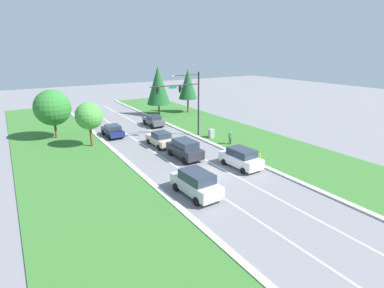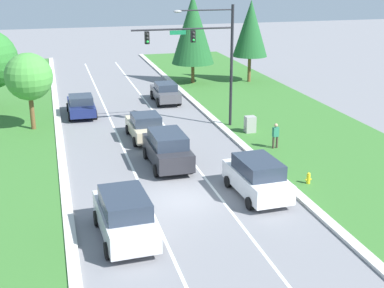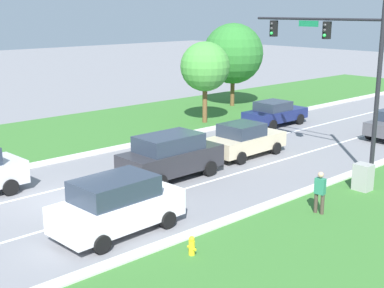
% 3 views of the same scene
% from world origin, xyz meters
% --- Properties ---
extents(ground_plane, '(160.00, 160.00, 0.00)m').
position_xyz_m(ground_plane, '(0.00, 0.00, 0.00)').
color(ground_plane, slate).
extents(curb_strip_right, '(0.50, 90.00, 0.15)m').
position_xyz_m(curb_strip_right, '(5.65, 0.00, 0.07)').
color(curb_strip_right, beige).
rests_on(curb_strip_right, ground_plane).
extents(curb_strip_left, '(0.50, 90.00, 0.15)m').
position_xyz_m(curb_strip_left, '(-5.65, 0.00, 0.07)').
color(curb_strip_left, beige).
rests_on(curb_strip_left, ground_plane).
extents(grass_verge_right, '(10.00, 90.00, 0.08)m').
position_xyz_m(grass_verge_right, '(10.90, 0.00, 0.04)').
color(grass_verge_right, '#38702D').
rests_on(grass_verge_right, ground_plane).
extents(grass_verge_left, '(10.00, 90.00, 0.08)m').
position_xyz_m(grass_verge_left, '(-10.90, 0.00, 0.04)').
color(grass_verge_left, '#38702D').
rests_on(grass_verge_left, ground_plane).
extents(lane_stripe_inner_left, '(0.14, 81.00, 0.01)m').
position_xyz_m(lane_stripe_inner_left, '(-1.80, 0.00, 0.00)').
color(lane_stripe_inner_left, white).
rests_on(lane_stripe_inner_left, ground_plane).
extents(lane_stripe_inner_right, '(0.14, 81.00, 0.01)m').
position_xyz_m(lane_stripe_inner_right, '(1.80, 0.00, 0.00)').
color(lane_stripe_inner_right, white).
rests_on(lane_stripe_inner_right, ground_plane).
extents(traffic_signal_mast, '(7.06, 0.41, 8.54)m').
position_xyz_m(traffic_signal_mast, '(4.45, 11.52, 5.62)').
color(traffic_signal_mast, black).
rests_on(traffic_signal_mast, ground_plane).
extents(champagne_sedan, '(2.21, 4.57, 1.75)m').
position_xyz_m(champagne_sedan, '(-0.08, 10.08, 0.87)').
color(champagne_sedan, beige).
rests_on(champagne_sedan, ground_plane).
extents(graphite_sedan, '(2.06, 4.48, 1.71)m').
position_xyz_m(graphite_sedan, '(3.36, 19.61, 0.88)').
color(graphite_sedan, '#4C4C51').
rests_on(graphite_sedan, ground_plane).
extents(navy_sedan, '(2.13, 4.59, 1.62)m').
position_xyz_m(navy_sedan, '(-3.80, 17.19, 0.83)').
color(navy_sedan, navy).
rests_on(navy_sedan, ground_plane).
extents(charcoal_suv, '(2.24, 4.84, 2.03)m').
position_xyz_m(charcoal_suv, '(0.24, 4.79, 1.05)').
color(charcoal_suv, '#28282D').
rests_on(charcoal_suv, ground_plane).
extents(white_suv, '(2.34, 4.63, 1.96)m').
position_xyz_m(white_suv, '(3.64, -0.47, 1.00)').
color(white_suv, white).
rests_on(white_suv, ground_plane).
extents(silver_suv, '(2.39, 4.89, 2.03)m').
position_xyz_m(silver_suv, '(-3.37, -3.15, 1.05)').
color(silver_suv, silver).
rests_on(silver_suv, ground_plane).
extents(utility_cabinet, '(0.70, 0.60, 1.21)m').
position_xyz_m(utility_cabinet, '(7.11, 9.52, 0.60)').
color(utility_cabinet, '#9E9E99').
rests_on(utility_cabinet, ground_plane).
extents(pedestrian, '(0.41, 0.27, 1.69)m').
position_xyz_m(pedestrian, '(7.42, 5.92, 0.94)').
color(pedestrian, '#42382D').
rests_on(pedestrian, ground_plane).
extents(fire_hydrant, '(0.34, 0.20, 0.70)m').
position_xyz_m(fire_hydrant, '(6.79, 0.10, 0.34)').
color(fire_hydrant, gold).
rests_on(fire_hydrant, ground_plane).
extents(conifer_near_right_tree, '(3.35, 3.35, 7.96)m').
position_xyz_m(conifer_near_right_tree, '(13.12, 25.50, 5.26)').
color(conifer_near_right_tree, brown).
rests_on(conifer_near_right_tree, ground_plane).
extents(oak_near_left_tree, '(4.62, 4.62, 6.44)m').
position_xyz_m(oak_near_left_tree, '(-10.47, 20.21, 4.13)').
color(oak_near_left_tree, brown).
rests_on(oak_near_left_tree, ground_plane).
extents(conifer_far_right_tree, '(4.09, 4.09, 8.56)m').
position_xyz_m(conifer_far_right_tree, '(7.59, 26.38, 5.28)').
color(conifer_far_right_tree, brown).
rests_on(conifer_far_right_tree, ground_plane).
extents(oak_far_left_tree, '(3.25, 3.25, 5.43)m').
position_xyz_m(oak_far_left_tree, '(-7.34, 14.21, 3.79)').
color(oak_far_left_tree, brown).
rests_on(oak_far_left_tree, ground_plane).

